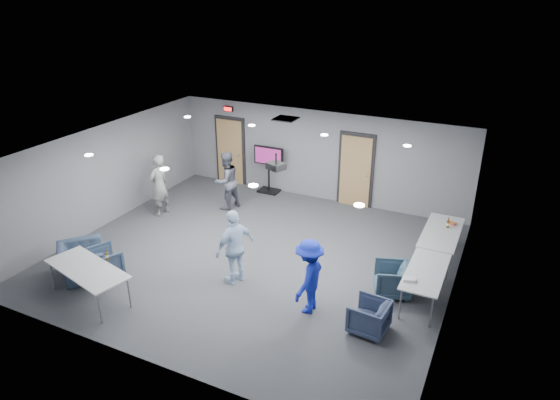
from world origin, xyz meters
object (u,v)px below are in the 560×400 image
at_px(person_d, 309,276).
at_px(bottle_front, 107,256).
at_px(chair_front_a, 103,263).
at_px(tv_stand, 269,167).
at_px(bottle_right, 448,224).
at_px(person_c, 235,247).
at_px(table_right_a, 441,233).
at_px(chair_right_c, 369,317).
at_px(table_front_left, 87,270).
at_px(chair_right_b, 392,279).
at_px(projector, 276,166).
at_px(person_b, 226,181).
at_px(chair_front_b, 82,261).
at_px(person_a, 159,185).
at_px(table_right_b, 426,273).

relative_size(person_d, bottle_front, 6.67).
distance_m(chair_front_a, tv_stand, 6.10).
bearing_deg(bottle_right, person_c, -141.11).
height_order(person_d, tv_stand, person_d).
bearing_deg(table_right_a, chair_right_c, 167.42).
bearing_deg(chair_front_a, bottle_front, 171.89).
bearing_deg(person_d, bottle_right, 149.36).
relative_size(person_d, chair_front_a, 2.12).
height_order(person_c, bottle_front, person_c).
height_order(table_front_left, bottle_right, bottle_right).
distance_m(chair_right_b, projector, 3.46).
xyz_separation_m(person_b, chair_front_b, (-1.03, -4.54, -0.49)).
bearing_deg(bottle_front, person_b, 89.19).
bearing_deg(chair_front_b, chair_front_a, -117.03).
bearing_deg(tv_stand, person_d, -55.87).
relative_size(chair_right_b, bottle_front, 3.18).
xyz_separation_m(chair_right_c, table_front_left, (-5.52, -1.48, 0.37)).
bearing_deg(chair_front_b, table_right_a, -106.72).
xyz_separation_m(person_c, table_right_a, (3.87, 2.92, -0.17)).
xyz_separation_m(chair_front_a, chair_front_b, (-0.46, -0.17, 0.02)).
height_order(person_b, person_d, person_b).
distance_m(person_a, projector, 4.47).
bearing_deg(person_c, tv_stand, -142.22).
distance_m(bottle_front, bottle_right, 7.75).
relative_size(person_a, table_right_a, 0.91).
height_order(chair_right_b, chair_right_c, chair_right_b).
distance_m(table_right_b, bottle_right, 2.18).
xyz_separation_m(person_a, bottle_right, (7.61, 1.10, -0.06)).
height_order(person_b, table_right_b, person_b).
relative_size(person_d, table_front_left, 0.74).
relative_size(person_d, chair_right_b, 2.10).
distance_m(table_right_b, bottle_front, 6.61).
distance_m(person_c, chair_front_b, 3.51).
distance_m(chair_right_b, table_right_a, 2.04).
height_order(person_c, chair_right_b, person_c).
relative_size(person_b, bottle_front, 7.21).
height_order(chair_front_b, tv_stand, tv_stand).
bearing_deg(chair_right_c, table_front_left, -70.16).
relative_size(table_right_a, bottle_right, 7.34).
height_order(person_a, person_d, person_a).
relative_size(chair_right_b, projector, 1.68).
bearing_deg(person_b, chair_right_c, 74.34).
xyz_separation_m(person_c, table_front_left, (-2.39, -1.88, -0.17)).
relative_size(chair_front_a, table_right_b, 0.41).
bearing_deg(chair_right_c, chair_right_b, -178.86).
relative_size(chair_front_b, bottle_right, 4.13).
bearing_deg(person_a, person_c, 66.93).
height_order(person_c, table_right_b, person_c).
relative_size(chair_right_b, chair_front_b, 0.68).
distance_m(table_right_a, table_right_b, 1.90).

